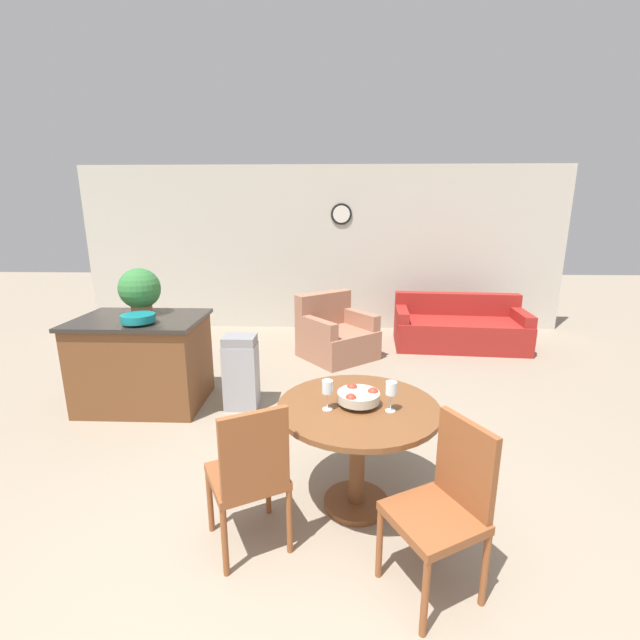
# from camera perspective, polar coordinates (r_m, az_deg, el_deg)

# --- Properties ---
(ground_plane) EXTENTS (24.00, 24.00, 0.00)m
(ground_plane) POSITION_cam_1_polar(r_m,az_deg,el_deg) (2.63, -4.27, -34.69)
(ground_plane) COLOR gray
(wall_back) EXTENTS (8.00, 0.09, 2.70)m
(wall_back) POSITION_cam_1_polar(r_m,az_deg,el_deg) (7.27, 0.31, 9.41)
(wall_back) COLOR beige
(wall_back) RESTS_ON ground_plane
(dining_table) EXTENTS (1.06, 1.06, 0.75)m
(dining_table) POSITION_cam_1_polar(r_m,az_deg,el_deg) (2.93, 5.05, -14.25)
(dining_table) COLOR brown
(dining_table) RESTS_ON ground_plane
(dining_chair_near_left) EXTENTS (0.57, 0.57, 0.96)m
(dining_chair_near_left) POSITION_cam_1_polar(r_m,az_deg,el_deg) (2.64, -9.32, -19.33)
(dining_chair_near_left) COLOR brown
(dining_chair_near_left) RESTS_ON ground_plane
(dining_chair_near_right) EXTENTS (0.57, 0.57, 0.96)m
(dining_chair_near_right) POSITION_cam_1_polar(r_m,az_deg,el_deg) (2.49, 16.41, -22.09)
(dining_chair_near_right) COLOR brown
(dining_chair_near_right) RESTS_ON ground_plane
(fruit_bowl) EXTENTS (0.28, 0.28, 0.12)m
(fruit_bowl) POSITION_cam_1_polar(r_m,az_deg,el_deg) (2.83, 5.16, -10.10)
(fruit_bowl) COLOR #B7B29E
(fruit_bowl) RESTS_ON dining_table
(wine_glass_left) EXTENTS (0.07, 0.07, 0.20)m
(wine_glass_left) POSITION_cam_1_polar(r_m,az_deg,el_deg) (2.73, 0.99, -9.08)
(wine_glass_left) COLOR silver
(wine_glass_left) RESTS_ON dining_table
(wine_glass_right) EXTENTS (0.07, 0.07, 0.20)m
(wine_glass_right) POSITION_cam_1_polar(r_m,az_deg,el_deg) (2.74, 9.48, -9.14)
(wine_glass_right) COLOR silver
(wine_glass_right) RESTS_ON dining_table
(kitchen_island) EXTENTS (1.26, 0.90, 0.94)m
(kitchen_island) POSITION_cam_1_polar(r_m,az_deg,el_deg) (4.81, -22.47, -5.11)
(kitchen_island) COLOR brown
(kitchen_island) RESTS_ON ground_plane
(teal_bowl) EXTENTS (0.31, 0.31, 0.10)m
(teal_bowl) POSITION_cam_1_polar(r_m,az_deg,el_deg) (4.41, -23.08, 0.22)
(teal_bowl) COLOR #147A7F
(teal_bowl) RESTS_ON kitchen_island
(potted_plant) EXTENTS (0.42, 0.42, 0.48)m
(potted_plant) POSITION_cam_1_polar(r_m,az_deg,el_deg) (4.78, -22.90, 3.73)
(potted_plant) COLOR #A36642
(potted_plant) RESTS_ON kitchen_island
(trash_bin) EXTENTS (0.33, 0.27, 0.77)m
(trash_bin) POSITION_cam_1_polar(r_m,az_deg,el_deg) (4.48, -10.48, -6.86)
(trash_bin) COLOR #9E9EA3
(trash_bin) RESTS_ON ground_plane
(couch) EXTENTS (1.93, 1.04, 0.75)m
(couch) POSITION_cam_1_polar(r_m,az_deg,el_deg) (6.73, 18.01, -1.09)
(couch) COLOR maroon
(couch) RESTS_ON ground_plane
(armchair) EXTENTS (1.20, 1.19, 0.87)m
(armchair) POSITION_cam_1_polar(r_m,az_deg,el_deg) (5.92, 2.08, -2.21)
(armchair) COLOR #A87056
(armchair) RESTS_ON ground_plane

